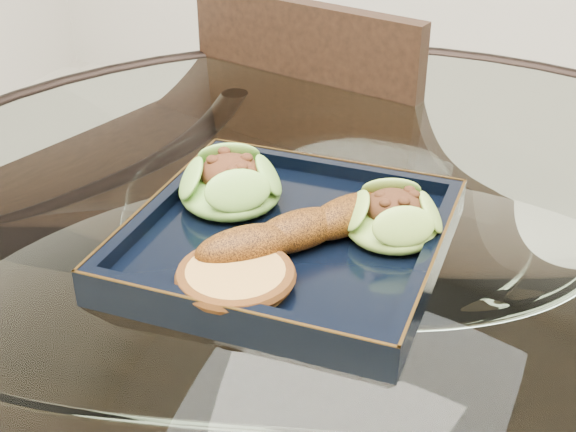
% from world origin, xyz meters
% --- Properties ---
extents(dining_table, '(1.13, 1.13, 0.77)m').
position_xyz_m(dining_table, '(-0.00, -0.00, 0.60)').
color(dining_table, white).
rests_on(dining_table, ground).
extents(dining_chair, '(0.43, 0.43, 0.87)m').
position_xyz_m(dining_chair, '(-0.24, 0.27, 0.48)').
color(dining_chair, '#311C10').
rests_on(dining_chair, ground).
extents(navy_plate, '(0.29, 0.29, 0.02)m').
position_xyz_m(navy_plate, '(-0.05, -0.05, 0.77)').
color(navy_plate, black).
rests_on(navy_plate, dining_table).
extents(lettuce_wrap_left, '(0.11, 0.11, 0.03)m').
position_xyz_m(lettuce_wrap_left, '(-0.12, -0.02, 0.80)').
color(lettuce_wrap_left, '#5DA630').
rests_on(lettuce_wrap_left, navy_plate).
extents(lettuce_wrap_right, '(0.09, 0.09, 0.03)m').
position_xyz_m(lettuce_wrap_right, '(0.04, -0.01, 0.80)').
color(lettuce_wrap_right, olive).
rests_on(lettuce_wrap_right, navy_plate).
extents(roasted_plantain, '(0.14, 0.17, 0.03)m').
position_xyz_m(roasted_plantain, '(-0.03, -0.07, 0.80)').
color(roasted_plantain, '#66340A').
rests_on(roasted_plantain, navy_plate).
extents(crumb_patty, '(0.09, 0.09, 0.02)m').
position_xyz_m(crumb_patty, '(-0.05, -0.14, 0.79)').
color(crumb_patty, '#CC8E44').
rests_on(crumb_patty, navy_plate).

